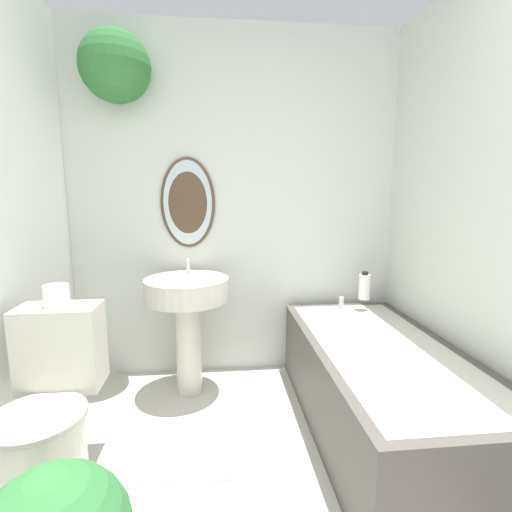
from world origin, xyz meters
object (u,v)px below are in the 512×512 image
object	(u,v)px
toilet	(49,415)
pedestal_sink	(187,306)
bathtub	(381,387)
shampoo_bottle	(365,286)
toilet_paper_roll	(56,296)

from	to	relation	value
toilet	pedestal_sink	bearing A→B (deg)	53.75
bathtub	shampoo_bottle	xyz separation A→B (m)	(0.14, 0.61, 0.40)
pedestal_sink	bathtub	distance (m)	1.23
pedestal_sink	bathtub	bearing A→B (deg)	-26.31
bathtub	toilet_paper_roll	xyz separation A→B (m)	(-1.60, -0.04, 0.57)
shampoo_bottle	bathtub	bearing A→B (deg)	-102.61
toilet_paper_roll	bathtub	bearing A→B (deg)	1.45
toilet	pedestal_sink	distance (m)	0.95
pedestal_sink	shampoo_bottle	bearing A→B (deg)	4.31
bathtub	pedestal_sink	bearing A→B (deg)	153.69
shampoo_bottle	toilet	bearing A→B (deg)	-154.49
shampoo_bottle	toilet_paper_roll	bearing A→B (deg)	-159.37
toilet	shampoo_bottle	distance (m)	1.95
toilet	toilet_paper_roll	bearing A→B (deg)	90.00
shampoo_bottle	toilet_paper_roll	distance (m)	1.87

